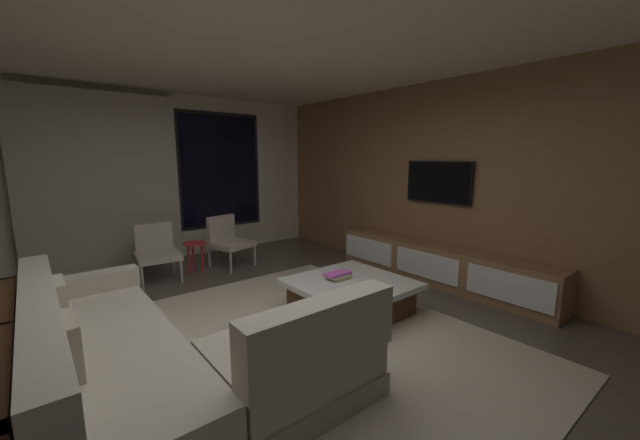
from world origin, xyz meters
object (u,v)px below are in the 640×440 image
mounted_tv (438,182)px  accent_chair_near_window (228,238)px  side_stool (195,248)px  media_console (439,266)px  book_stack_on_coffee_table (338,275)px  accent_chair_by_curtain (156,249)px  sectional_couch (156,360)px  coffee_table (351,296)px

mounted_tv → accent_chair_near_window: bearing=130.4°
side_stool → media_console: bearing=-46.6°
book_stack_on_coffee_table → accent_chair_by_curtain: 2.65m
accent_chair_near_window → mounted_tv: (2.01, -2.36, 0.92)m
sectional_couch → accent_chair_near_window: (1.78, 2.66, 0.14)m
coffee_table → mounted_tv: bearing=4.0°
accent_chair_near_window → accent_chair_by_curtain: (-1.06, -0.01, 0.00)m
sectional_couch → book_stack_on_coffee_table: sectional_couch is taller
mounted_tv → coffee_table: bearing=-176.0°
accent_chair_by_curtain → mounted_tv: (3.07, -2.35, 0.92)m
accent_chair_near_window → media_console: bearing=-54.4°
coffee_table → accent_chair_near_window: 2.51m
coffee_table → sectional_couch: bearing=-175.1°
coffee_table → media_console: (1.56, -0.08, 0.06)m
side_stool → mounted_tv: (2.55, -2.31, 0.98)m
coffee_table → accent_chair_near_window: bearing=96.2°
sectional_couch → accent_chair_by_curtain: sectional_couch is taller
sectional_couch → coffee_table: bearing=4.9°
coffee_table → media_console: size_ratio=0.37×
media_console → mounted_tv: (0.18, 0.20, 1.10)m
side_stool → mounted_tv: 3.58m
side_stool → accent_chair_by_curtain: bearing=176.0°
book_stack_on_coffee_table → accent_chair_near_window: bearing=95.2°
side_stool → media_console: media_console is taller
coffee_table → mounted_tv: mounted_tv is taller
side_stool → media_console: 3.45m
side_stool → coffee_table: bearing=-71.6°
accent_chair_near_window → media_console: (1.83, -2.56, -0.18)m
sectional_couch → coffee_table: sectional_couch is taller
sectional_couch → media_console: size_ratio=0.81×
mounted_tv → side_stool: bearing=137.8°
accent_chair_by_curtain → side_stool: bearing=-4.0°
accent_chair_near_window → media_console: 3.15m
sectional_couch → accent_chair_by_curtain: 2.75m
accent_chair_near_window → side_stool: (-0.54, -0.05, -0.06)m
sectional_couch → media_console: bearing=1.6°
side_stool → mounted_tv: size_ratio=0.47×
sectional_couch → coffee_table: (2.05, 0.18, -0.10)m
side_stool → mounted_tv: bearing=-42.2°
media_console → coffee_table: bearing=177.2°
coffee_table → mounted_tv: (1.74, 0.12, 1.16)m
coffee_table → accent_chair_near_window: (-0.27, 2.48, 0.25)m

